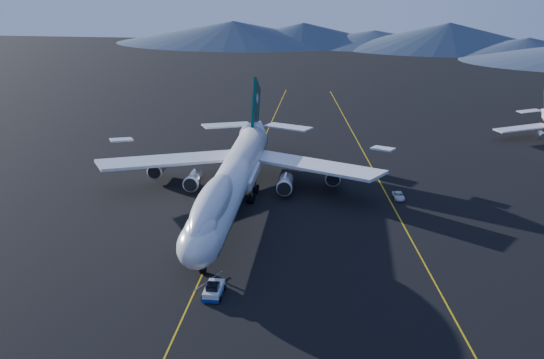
# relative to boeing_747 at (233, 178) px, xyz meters

# --- Properties ---
(ground) EXTENTS (500.00, 500.00, 0.00)m
(ground) POSITION_rel_boeing_747_xyz_m (-0.00, -0.03, -5.81)
(ground) COLOR black
(ground) RESTS_ON ground
(taxiway_line_main) EXTENTS (0.25, 220.00, 0.01)m
(taxiway_line_main) POSITION_rel_boeing_747_xyz_m (-0.00, -0.03, -5.80)
(taxiway_line_main) COLOR #C49C0B
(taxiway_line_main) RESTS_ON ground
(taxiway_line_side) EXTENTS (28.08, 198.09, 0.01)m
(taxiway_line_side) POSITION_rel_boeing_747_xyz_m (30.00, 9.97, -5.80)
(taxiway_line_side) COLOR #C49C0B
(taxiway_line_side) RESTS_ON ground
(boeing_747) EXTENTS (59.62, 72.43, 19.37)m
(boeing_747) POSITION_rel_boeing_747_xyz_m (0.00, 0.00, 0.00)
(boeing_747) COLOR silver
(boeing_747) RESTS_ON ground
(pushback_tug) EXTENTS (2.90, 4.96, 2.14)m
(pushback_tug) POSITION_rel_boeing_747_xyz_m (3.00, -32.73, -5.14)
(pushback_tug) COLOR silver
(pushback_tug) RESTS_ON ground
(service_van) EXTENTS (2.51, 4.54, 1.20)m
(service_van) POSITION_rel_boeing_747_xyz_m (32.23, 7.84, -5.21)
(service_van) COLOR silver
(service_van) RESTS_ON ground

